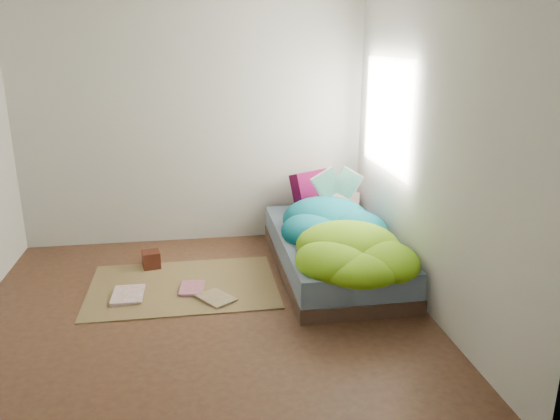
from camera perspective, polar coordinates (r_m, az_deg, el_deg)
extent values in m
cube|color=#422419|center=(4.36, -8.13, -10.86)|extent=(3.50, 3.50, 0.00)
cube|color=beige|center=(5.65, -9.09, 9.52)|extent=(3.50, 0.04, 2.60)
cube|color=beige|center=(2.23, -8.57, -2.38)|extent=(3.50, 0.04, 2.60)
cube|color=beige|center=(4.29, 15.28, 6.72)|extent=(0.04, 3.50, 2.60)
cube|color=white|center=(5.10, 11.10, 9.73)|extent=(0.01, 1.00, 1.20)
cube|color=#3E2C22|center=(5.13, 5.47, -5.55)|extent=(1.00, 2.00, 0.12)
cube|color=#4B5C79|center=(5.06, 5.53, -3.77)|extent=(0.98, 1.96, 0.22)
cube|color=brown|center=(4.85, -10.07, -7.83)|extent=(1.60, 1.10, 0.01)
cube|color=beige|center=(5.82, 5.72, 0.77)|extent=(0.59, 0.47, 0.11)
cube|color=#430429|center=(5.65, 3.34, 1.93)|extent=(0.43, 0.33, 0.42)
cube|color=#351A0C|center=(5.25, -13.31, -5.04)|extent=(0.18, 0.18, 0.16)
imported|color=white|center=(4.77, -17.13, -8.57)|extent=(0.26, 0.35, 0.03)
imported|color=#C37087|center=(4.76, -10.45, -8.08)|extent=(0.23, 0.30, 0.03)
imported|color=tan|center=(4.50, -7.79, -9.56)|extent=(0.35, 0.37, 0.02)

